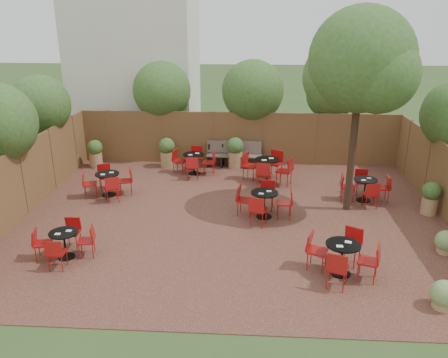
{
  "coord_description": "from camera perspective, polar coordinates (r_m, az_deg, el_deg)",
  "views": [
    {
      "loc": [
        0.49,
        -11.82,
        5.55
      ],
      "look_at": [
        -0.27,
        0.5,
        1.0
      ],
      "focal_mm": 36.65,
      "sensor_mm": 36.0,
      "label": 1
    }
  ],
  "objects": [
    {
      "name": "ground",
      "position": [
        13.06,
        1.07,
        -4.9
      ],
      "size": [
        80.0,
        80.0,
        0.0
      ],
      "primitive_type": "plane",
      "color": "#354F23",
      "rests_on": "ground"
    },
    {
      "name": "bistro_tables",
      "position": [
        13.64,
        1.4,
        -1.7
      ],
      "size": [
        9.52,
        8.02,
        0.96
      ],
      "color": "black",
      "rests_on": "courtyard_paving"
    },
    {
      "name": "courtyard_paving",
      "position": [
        13.06,
        1.07,
        -4.86
      ],
      "size": [
        12.0,
        10.0,
        0.02
      ],
      "primitive_type": "cube",
      "color": "#3E2019",
      "rests_on": "ground"
    },
    {
      "name": "neighbour_building",
      "position": [
        20.5,
        -10.95,
        15.55
      ],
      "size": [
        5.0,
        4.0,
        8.0
      ],
      "primitive_type": "cube",
      "color": "silver",
      "rests_on": "ground"
    },
    {
      "name": "fence_left",
      "position": [
        14.23,
        -23.81,
        -0.2
      ],
      "size": [
        0.08,
        10.0,
        2.0
      ],
      "primitive_type": "cube",
      "color": "brown",
      "rests_on": "ground"
    },
    {
      "name": "overhang_foliage",
      "position": [
        14.8,
        -6.93,
        8.86
      ],
      "size": [
        15.59,
        10.55,
        2.46
      ],
      "color": "#2D521A",
      "rests_on": "ground"
    },
    {
      "name": "park_bench_right",
      "position": [
        17.21,
        2.13,
        3.18
      ],
      "size": [
        1.58,
        0.67,
        0.95
      ],
      "rotation": [
        0.0,
        0.0,
        -0.12
      ],
      "color": "brown",
      "rests_on": "courtyard_paving"
    },
    {
      "name": "fence_back",
      "position": [
        17.43,
        1.83,
        5.09
      ],
      "size": [
        12.0,
        0.08,
        2.0
      ],
      "primitive_type": "cube",
      "color": "brown",
      "rests_on": "ground"
    },
    {
      "name": "planters",
      "position": [
        16.32,
        -1.55,
        2.58
      ],
      "size": [
        11.53,
        4.44,
        1.15
      ],
      "color": "#95754A",
      "rests_on": "courtyard_paving"
    },
    {
      "name": "courtyard_tree",
      "position": [
        13.01,
        16.67,
        13.3
      ],
      "size": [
        2.92,
        2.85,
        5.74
      ],
      "rotation": [
        0.0,
        0.0,
        0.32
      ],
      "color": "black",
      "rests_on": "courtyard_paving"
    },
    {
      "name": "park_bench_left",
      "position": [
        17.23,
        0.39,
        3.2
      ],
      "size": [
        1.54,
        0.53,
        0.94
      ],
      "rotation": [
        0.0,
        0.0,
        -0.03
      ],
      "color": "brown",
      "rests_on": "courtyard_paving"
    }
  ]
}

